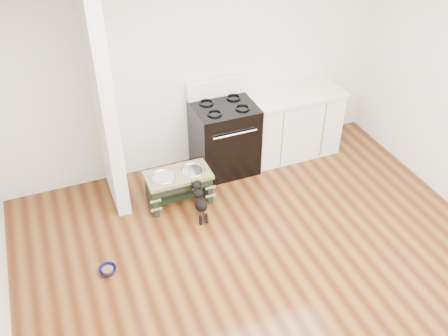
% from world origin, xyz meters
% --- Properties ---
extents(ground, '(5.00, 5.00, 0.00)m').
position_xyz_m(ground, '(0.00, 0.00, 0.00)').
color(ground, '#421D0B').
rests_on(ground, ground).
extents(room_shell, '(5.00, 5.00, 5.00)m').
position_xyz_m(room_shell, '(0.00, 0.00, 1.62)').
color(room_shell, silver).
rests_on(room_shell, ground).
extents(partition_wall, '(0.15, 0.80, 2.70)m').
position_xyz_m(partition_wall, '(-1.18, 2.10, 1.35)').
color(partition_wall, silver).
rests_on(partition_wall, ground).
extents(oven_range, '(0.76, 0.69, 1.14)m').
position_xyz_m(oven_range, '(0.25, 2.16, 0.48)').
color(oven_range, black).
rests_on(oven_range, ground).
extents(cabinet_run, '(1.24, 0.64, 0.91)m').
position_xyz_m(cabinet_run, '(1.23, 2.18, 0.45)').
color(cabinet_run, white).
rests_on(cabinet_run, ground).
extents(dog_feeder, '(0.76, 0.41, 0.43)m').
position_xyz_m(dog_feeder, '(-0.51, 1.70, 0.30)').
color(dog_feeder, black).
rests_on(dog_feeder, ground).
extents(puppy, '(0.13, 0.39, 0.46)m').
position_xyz_m(puppy, '(-0.37, 1.35, 0.25)').
color(puppy, black).
rests_on(puppy, ground).
extents(floor_bowl, '(0.22, 0.22, 0.06)m').
position_xyz_m(floor_bowl, '(-1.54, 0.90, 0.03)').
color(floor_bowl, '#0C1055').
rests_on(floor_bowl, ground).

